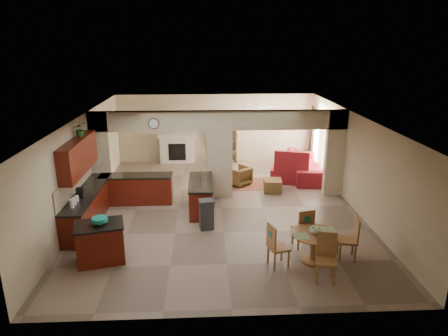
{
  "coord_description": "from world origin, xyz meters",
  "views": [
    {
      "loc": [
        -0.46,
        -11.14,
        4.81
      ],
      "look_at": [
        0.1,
        0.3,
        1.18
      ],
      "focal_mm": 32.0,
      "sensor_mm": 36.0,
      "label": 1
    }
  ],
  "objects_px": {
    "kitchen_island": "(101,242)",
    "sofa": "(306,165)",
    "armchair": "(239,176)",
    "dining_table": "(314,242)"
  },
  "relations": [
    {
      "from": "kitchen_island",
      "to": "armchair",
      "type": "height_order",
      "value": "kitchen_island"
    },
    {
      "from": "kitchen_island",
      "to": "dining_table",
      "type": "relative_size",
      "value": 1.15
    },
    {
      "from": "sofa",
      "to": "kitchen_island",
      "type": "bearing_deg",
      "value": 136.63
    },
    {
      "from": "sofa",
      "to": "armchair",
      "type": "height_order",
      "value": "sofa"
    },
    {
      "from": "dining_table",
      "to": "sofa",
      "type": "distance_m",
      "value": 6.21
    },
    {
      "from": "kitchen_island",
      "to": "armchair",
      "type": "xyz_separation_m",
      "value": [
        3.59,
        4.96,
        -0.14
      ]
    },
    {
      "from": "sofa",
      "to": "armchair",
      "type": "bearing_deg",
      "value": 111.24
    },
    {
      "from": "kitchen_island",
      "to": "armchair",
      "type": "relative_size",
      "value": 1.71
    },
    {
      "from": "sofa",
      "to": "armchair",
      "type": "relative_size",
      "value": 4.0
    },
    {
      "from": "kitchen_island",
      "to": "sofa",
      "type": "relative_size",
      "value": 0.43
    }
  ]
}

